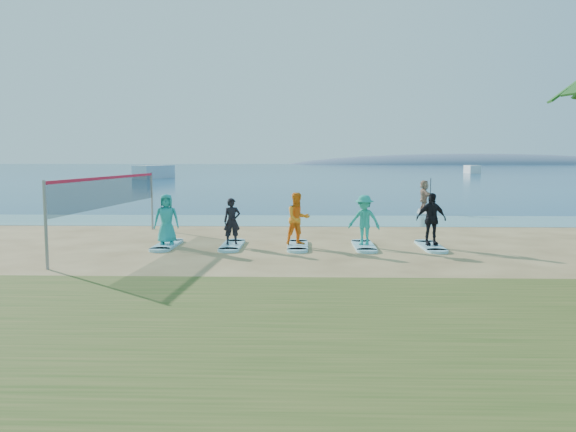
{
  "coord_description": "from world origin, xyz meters",
  "views": [
    {
      "loc": [
        1.65,
        -17.44,
        3.09
      ],
      "look_at": [
        1.07,
        2.0,
        1.1
      ],
      "focal_mm": 35.0,
      "sensor_mm": 36.0,
      "label": 1
    }
  ],
  "objects_px": {
    "surfboard_3": "(364,246)",
    "student_3": "(364,220)",
    "student_4": "(431,219)",
    "boat_offshore_b": "(472,173)",
    "volleyball_net": "(110,192)",
    "student_1": "(232,221)",
    "surfboard_0": "(167,245)",
    "student_0": "(166,219)",
    "surfboard_2": "(298,246)",
    "student_2": "(298,219)",
    "boat_offshore_a": "(154,178)",
    "paddleboard": "(424,212)",
    "paddleboarder": "(424,196)",
    "surfboard_4": "(430,246)",
    "surfboard_1": "(232,245)"
  },
  "relations": [
    {
      "from": "paddleboard",
      "to": "boat_offshore_b",
      "type": "bearing_deg",
      "value": 85.01
    },
    {
      "from": "volleyball_net",
      "to": "surfboard_4",
      "type": "height_order",
      "value": "volleyball_net"
    },
    {
      "from": "surfboard_3",
      "to": "volleyball_net",
      "type": "bearing_deg",
      "value": 178.28
    },
    {
      "from": "volleyball_net",
      "to": "surfboard_0",
      "type": "relative_size",
      "value": 4.12
    },
    {
      "from": "surfboard_3",
      "to": "student_4",
      "type": "distance_m",
      "value": 2.51
    },
    {
      "from": "student_0",
      "to": "student_1",
      "type": "distance_m",
      "value": 2.32
    },
    {
      "from": "surfboard_0",
      "to": "student_3",
      "type": "relative_size",
      "value": 1.26
    },
    {
      "from": "student_1",
      "to": "student_0",
      "type": "bearing_deg",
      "value": 164.96
    },
    {
      "from": "surfboard_1",
      "to": "student_4",
      "type": "xyz_separation_m",
      "value": [
        6.95,
        0.0,
        0.96
      ]
    },
    {
      "from": "student_1",
      "to": "student_2",
      "type": "xyz_separation_m",
      "value": [
        2.32,
        0.0,
        0.1
      ]
    },
    {
      "from": "surfboard_2",
      "to": "student_3",
      "type": "distance_m",
      "value": 2.49
    },
    {
      "from": "volleyball_net",
      "to": "boat_offshore_a",
      "type": "distance_m",
      "value": 69.91
    },
    {
      "from": "surfboard_2",
      "to": "student_2",
      "type": "relative_size",
      "value": 1.21
    },
    {
      "from": "student_4",
      "to": "boat_offshore_b",
      "type": "bearing_deg",
      "value": 65.12
    },
    {
      "from": "surfboard_0",
      "to": "student_2",
      "type": "relative_size",
      "value": 1.21
    },
    {
      "from": "student_2",
      "to": "surfboard_4",
      "type": "height_order",
      "value": "student_2"
    },
    {
      "from": "boat_offshore_b",
      "to": "surfboard_2",
      "type": "bearing_deg",
      "value": -108.24
    },
    {
      "from": "surfboard_0",
      "to": "surfboard_2",
      "type": "bearing_deg",
      "value": 0.0
    },
    {
      "from": "student_2",
      "to": "student_3",
      "type": "distance_m",
      "value": 2.32
    },
    {
      "from": "paddleboard",
      "to": "surfboard_3",
      "type": "xyz_separation_m",
      "value": [
        -4.71,
        -12.51,
        -0.01
      ]
    },
    {
      "from": "surfboard_2",
      "to": "student_1",
      "type": "bearing_deg",
      "value": 180.0
    },
    {
      "from": "boat_offshore_a",
      "to": "boat_offshore_b",
      "type": "bearing_deg",
      "value": 43.17
    },
    {
      "from": "student_1",
      "to": "surfboard_3",
      "type": "distance_m",
      "value": 4.71
    },
    {
      "from": "surfboard_0",
      "to": "surfboard_4",
      "type": "relative_size",
      "value": 1.0
    },
    {
      "from": "surfboard_3",
      "to": "student_3",
      "type": "bearing_deg",
      "value": 0.0
    },
    {
      "from": "paddleboard",
      "to": "student_2",
      "type": "height_order",
      "value": "student_2"
    },
    {
      "from": "volleyball_net",
      "to": "student_3",
      "type": "relative_size",
      "value": 5.2
    },
    {
      "from": "boat_offshore_b",
      "to": "surfboard_2",
      "type": "xyz_separation_m",
      "value": [
        -35.56,
        -100.28,
        0.04
      ]
    },
    {
      "from": "student_0",
      "to": "surfboard_0",
      "type": "bearing_deg",
      "value": 0.0
    },
    {
      "from": "paddleboarder",
      "to": "boat_offshore_a",
      "type": "bearing_deg",
      "value": 22.3
    },
    {
      "from": "student_4",
      "to": "boat_offshore_a",
      "type": "bearing_deg",
      "value": 104.64
    },
    {
      "from": "student_4",
      "to": "student_3",
      "type": "bearing_deg",
      "value": 172.26
    },
    {
      "from": "paddleboarder",
      "to": "student_4",
      "type": "relative_size",
      "value": 0.97
    },
    {
      "from": "student_3",
      "to": "surfboard_2",
      "type": "bearing_deg",
      "value": -157.68
    },
    {
      "from": "surfboard_1",
      "to": "boat_offshore_a",
      "type": "bearing_deg",
      "value": 107.21
    },
    {
      "from": "student_1",
      "to": "surfboard_3",
      "type": "relative_size",
      "value": 0.74
    },
    {
      "from": "volleyball_net",
      "to": "student_1",
      "type": "height_order",
      "value": "volleyball_net"
    },
    {
      "from": "paddleboard",
      "to": "boat_offshore_a",
      "type": "bearing_deg",
      "value": 131.72
    },
    {
      "from": "paddleboard",
      "to": "student_4",
      "type": "bearing_deg",
      "value": -87.81
    },
    {
      "from": "boat_offshore_a",
      "to": "surfboard_3",
      "type": "bearing_deg",
      "value": -54.73
    },
    {
      "from": "student_1",
      "to": "student_3",
      "type": "height_order",
      "value": "student_3"
    },
    {
      "from": "boat_offshore_a",
      "to": "student_3",
      "type": "distance_m",
      "value": 72.83
    },
    {
      "from": "surfboard_2",
      "to": "student_4",
      "type": "bearing_deg",
      "value": 0.0
    },
    {
      "from": "surfboard_3",
      "to": "surfboard_4",
      "type": "bearing_deg",
      "value": 0.0
    },
    {
      "from": "paddleboarder",
      "to": "surfboard_0",
      "type": "height_order",
      "value": "paddleboarder"
    },
    {
      "from": "volleyball_net",
      "to": "student_0",
      "type": "xyz_separation_m",
      "value": [
        2.07,
        -0.27,
        -0.93
      ]
    },
    {
      "from": "student_3",
      "to": "student_1",
      "type": "bearing_deg",
      "value": -157.68
    },
    {
      "from": "volleyball_net",
      "to": "student_0",
      "type": "bearing_deg",
      "value": -7.44
    },
    {
      "from": "volleyball_net",
      "to": "student_1",
      "type": "xyz_separation_m",
      "value": [
        4.39,
        -0.27,
        -1.0
      ]
    },
    {
      "from": "paddleboarder",
      "to": "student_1",
      "type": "height_order",
      "value": "paddleboarder"
    }
  ]
}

